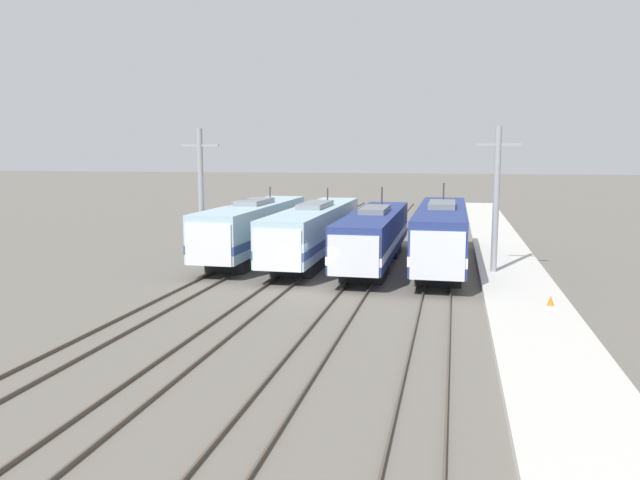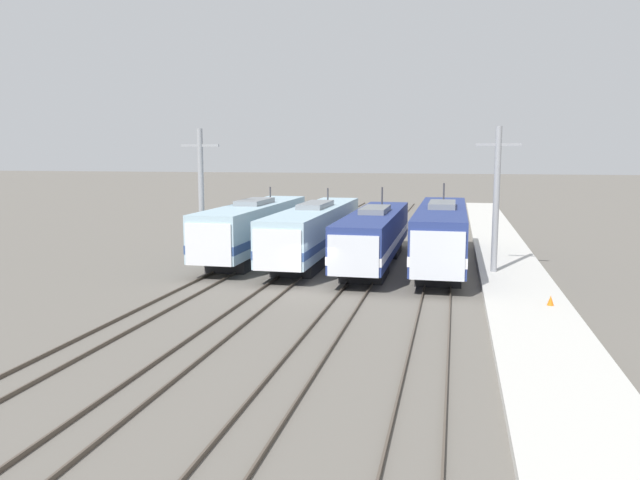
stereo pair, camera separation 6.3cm
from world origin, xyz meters
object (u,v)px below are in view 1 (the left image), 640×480
(catenary_tower_left, at_px, (201,195))
(catenary_tower_right, at_px, (496,200))
(locomotive_center_left, at_px, (313,231))
(locomotive_far_left, at_px, (253,229))
(locomotive_center_right, at_px, (374,236))
(locomotive_far_right, at_px, (441,235))
(traffic_cone, at_px, (551,300))

(catenary_tower_left, height_order, catenary_tower_right, same)
(locomotive_center_left, bearing_deg, locomotive_far_left, -177.33)
(locomotive_center_right, bearing_deg, locomotive_far_right, 3.33)
(catenary_tower_right, distance_m, traffic_cone, 9.45)
(catenary_tower_right, bearing_deg, catenary_tower_left, 180.00)
(locomotive_center_left, bearing_deg, traffic_cone, -39.33)
(locomotive_center_left, height_order, locomotive_far_right, locomotive_far_right)
(locomotive_far_right, xyz_separation_m, catenary_tower_left, (-15.64, -2.26, 2.48))
(locomotive_far_left, relative_size, traffic_cone, 36.83)
(locomotive_far_left, xyz_separation_m, locomotive_center_right, (8.77, -1.15, -0.14))
(catenary_tower_left, bearing_deg, locomotive_center_left, 26.00)
(locomotive_far_right, bearing_deg, locomotive_center_right, -176.67)
(locomotive_center_right, bearing_deg, catenary_tower_left, -169.92)
(traffic_cone, bearing_deg, catenary_tower_right, 104.62)
(locomotive_far_left, height_order, traffic_cone, locomotive_far_left)
(locomotive_far_left, distance_m, traffic_cone, 21.79)
(locomotive_far_left, distance_m, catenary_tower_right, 16.86)
(locomotive_far_left, xyz_separation_m, catenary_tower_left, (-2.49, -3.15, 2.53))
(locomotive_far_left, bearing_deg, locomotive_center_right, -7.45)
(locomotive_center_left, xyz_separation_m, traffic_cone, (14.13, -11.58, -1.51))
(catenary_tower_left, xyz_separation_m, traffic_cone, (21.00, -8.22, -4.13))
(locomotive_far_left, bearing_deg, locomotive_center_left, 2.67)
(catenary_tower_left, height_order, traffic_cone, catenary_tower_left)
(locomotive_far_left, relative_size, locomotive_center_right, 0.97)
(catenary_tower_right, height_order, traffic_cone, catenary_tower_right)
(locomotive_center_right, distance_m, traffic_cone, 14.20)
(locomotive_center_left, xyz_separation_m, catenary_tower_left, (-6.87, -3.35, 2.61))
(locomotive_far_right, bearing_deg, locomotive_far_left, 176.12)
(traffic_cone, bearing_deg, catenary_tower_left, 158.62)
(catenary_tower_right, bearing_deg, traffic_cone, -75.38)
(catenary_tower_right, bearing_deg, locomotive_far_left, 169.11)
(catenary_tower_left, bearing_deg, locomotive_far_right, 8.21)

